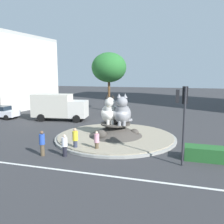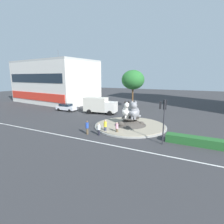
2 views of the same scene
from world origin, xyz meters
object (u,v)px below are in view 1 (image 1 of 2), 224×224
object	(u,v)px
delivery_box_truck	(58,106)
traffic_light_mast	(183,108)
cat_statue_grey	(122,113)
pedestrian_blue_shirt	(42,143)
pedestrian_white_shirt	(65,145)
pedestrian_pink_shirt	(97,141)
sedan_on_far_lane	(1,112)
broadleaf_tree_behind_island	(109,68)
pedestrian_yellow_shirt	(75,139)
cat_statue_white	(109,112)

from	to	relation	value
delivery_box_truck	traffic_light_mast	bearing A→B (deg)	-44.66
cat_statue_grey	pedestrian_blue_shirt	distance (m)	7.21
pedestrian_blue_shirt	pedestrian_white_shirt	world-z (taller)	pedestrian_blue_shirt
pedestrian_pink_shirt	delivery_box_truck	xyz separation A→B (m)	(-8.62, 9.98, 0.89)
pedestrian_white_shirt	sedan_on_far_lane	xyz separation A→B (m)	(-14.55, 10.50, 0.03)
traffic_light_mast	pedestrian_blue_shirt	bearing A→B (deg)	91.56
traffic_light_mast	broadleaf_tree_behind_island	distance (m)	22.78
pedestrian_yellow_shirt	pedestrian_white_shirt	size ratio (longest dim) A/B	1.10
pedestrian_yellow_shirt	pedestrian_white_shirt	bearing A→B (deg)	-76.85
traffic_light_mast	pedestrian_blue_shirt	world-z (taller)	traffic_light_mast
cat_statue_white	pedestrian_white_shirt	size ratio (longest dim) A/B	1.86
cat_statue_white	pedestrian_pink_shirt	size ratio (longest dim) A/B	1.85
cat_statue_grey	pedestrian_blue_shirt	bearing A→B (deg)	-47.98
pedestrian_pink_shirt	pedestrian_white_shirt	xyz separation A→B (m)	(-1.79, -1.50, -0.01)
cat_statue_grey	traffic_light_mast	xyz separation A→B (m)	(4.93, -4.64, 1.24)
cat_statue_grey	sedan_on_far_lane	world-z (taller)	cat_statue_grey
cat_statue_grey	pedestrian_white_shirt	distance (m)	6.15
cat_statue_white	pedestrian_pink_shirt	world-z (taller)	cat_statue_white
pedestrian_yellow_shirt	sedan_on_far_lane	distance (m)	17.36
cat_statue_grey	traffic_light_mast	size ratio (longest dim) A/B	0.60
pedestrian_pink_shirt	pedestrian_yellow_shirt	size ratio (longest dim) A/B	0.91
cat_statue_white	broadleaf_tree_behind_island	world-z (taller)	broadleaf_tree_behind_island
pedestrian_yellow_shirt	pedestrian_white_shirt	distance (m)	1.32
cat_statue_grey	delivery_box_truck	bearing A→B (deg)	-133.79
delivery_box_truck	cat_statue_grey	bearing A→B (deg)	-40.81
pedestrian_blue_shirt	delivery_box_truck	world-z (taller)	delivery_box_truck
sedan_on_far_lane	pedestrian_yellow_shirt	bearing A→B (deg)	-33.71
pedestrian_white_shirt	sedan_on_far_lane	distance (m)	17.94
traffic_light_mast	pedestrian_pink_shirt	size ratio (longest dim) A/B	3.15
cat_statue_white	pedestrian_yellow_shirt	size ratio (longest dim) A/B	1.68
pedestrian_blue_shirt	traffic_light_mast	bearing A→B (deg)	-159.49
sedan_on_far_lane	delivery_box_truck	xyz separation A→B (m)	(7.71, 0.98, 0.87)
pedestrian_pink_shirt	pedestrian_white_shirt	bearing A→B (deg)	99.39
pedestrian_pink_shirt	delivery_box_truck	world-z (taller)	delivery_box_truck
pedestrian_white_shirt	cat_statue_white	bearing A→B (deg)	10.09
pedestrian_white_shirt	broadleaf_tree_behind_island	bearing A→B (deg)	34.44
cat_statue_white	pedestrian_yellow_shirt	world-z (taller)	cat_statue_white
cat_statue_white	broadleaf_tree_behind_island	size ratio (longest dim) A/B	0.33
pedestrian_blue_shirt	delivery_box_truck	bearing A→B (deg)	-51.57
cat_statue_grey	delivery_box_truck	world-z (taller)	cat_statue_grey
pedestrian_white_shirt	delivery_box_truck	bearing A→B (deg)	56.32
delivery_box_truck	pedestrian_white_shirt	bearing A→B (deg)	-67.15
cat_statue_white	pedestrian_white_shirt	world-z (taller)	cat_statue_white
broadleaf_tree_behind_island	pedestrian_blue_shirt	world-z (taller)	broadleaf_tree_behind_island
delivery_box_truck	cat_statue_white	bearing A→B (deg)	-43.61
pedestrian_white_shirt	delivery_box_truck	size ratio (longest dim) A/B	0.23
traffic_light_mast	sedan_on_far_lane	size ratio (longest dim) A/B	1.09
traffic_light_mast	pedestrian_pink_shirt	distance (m)	6.56
traffic_light_mast	pedestrian_blue_shirt	distance (m)	9.62
traffic_light_mast	pedestrian_white_shirt	bearing A→B (deg)	90.18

